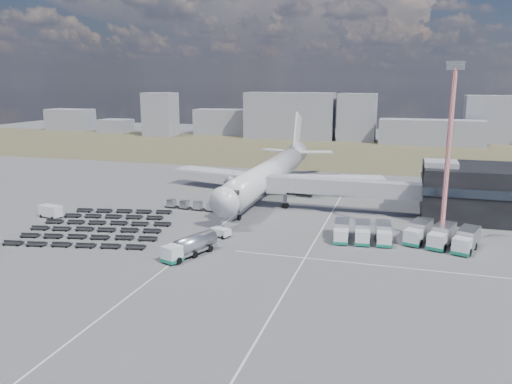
# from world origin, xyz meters

# --- Properties ---
(ground) EXTENTS (420.00, 420.00, 0.00)m
(ground) POSITION_xyz_m (0.00, 0.00, 0.00)
(ground) COLOR #565659
(ground) RESTS_ON ground
(grass_strip) EXTENTS (420.00, 90.00, 0.01)m
(grass_strip) POSITION_xyz_m (0.00, 110.00, 0.01)
(grass_strip) COLOR brown
(grass_strip) RESTS_ON ground
(lane_markings) EXTENTS (47.12, 110.00, 0.01)m
(lane_markings) POSITION_xyz_m (9.77, 3.00, 0.01)
(lane_markings) COLOR silver
(lane_markings) RESTS_ON ground
(terminal) EXTENTS (30.40, 16.40, 11.00)m
(terminal) POSITION_xyz_m (47.77, 23.96, 5.25)
(terminal) COLOR black
(terminal) RESTS_ON ground
(jet_bridge) EXTENTS (30.30, 3.80, 7.05)m
(jet_bridge) POSITION_xyz_m (15.90, 20.42, 5.05)
(jet_bridge) COLOR #939399
(jet_bridge) RESTS_ON ground
(airliner) EXTENTS (51.59, 64.53, 17.62)m
(airliner) POSITION_xyz_m (0.00, 32.38, 5.29)
(airliner) COLOR silver
(airliner) RESTS_ON ground
(skyline) EXTENTS (302.73, 27.15, 20.99)m
(skyline) POSITION_xyz_m (4.49, 151.08, 8.15)
(skyline) COLOR gray
(skyline) RESTS_ON ground
(fuel_tanker) EXTENTS (5.71, 9.99, 3.15)m
(fuel_tanker) POSITION_xyz_m (-0.70, -12.08, 1.57)
(fuel_tanker) COLOR silver
(fuel_tanker) RESTS_ON ground
(pushback_tug) EXTENTS (3.70, 2.84, 1.47)m
(pushback_tug) POSITION_xyz_m (0.32, -1.82, 0.74)
(pushback_tug) COLOR silver
(pushback_tug) RESTS_ON ground
(utility_van) EXTENTS (4.93, 3.04, 2.43)m
(utility_van) POSITION_xyz_m (-35.29, 0.22, 1.21)
(utility_van) COLOR silver
(utility_van) RESTS_ON ground
(catering_truck) EXTENTS (4.47, 6.54, 2.78)m
(catering_truck) POSITION_xyz_m (4.99, 37.02, 1.42)
(catering_truck) COLOR silver
(catering_truck) RESTS_ON ground
(service_trucks_near) EXTENTS (9.74, 7.72, 2.78)m
(service_trucks_near) POSITION_xyz_m (23.39, 2.77, 1.51)
(service_trucks_near) COLOR silver
(service_trucks_near) RESTS_ON ground
(service_trucks_far) EXTENTS (11.95, 10.43, 3.05)m
(service_trucks_far) POSITION_xyz_m (35.70, 3.79, 1.66)
(service_trucks_far) COLOR silver
(service_trucks_far) RESTS_ON ground
(uld_row) EXTENTS (14.71, 2.43, 1.61)m
(uld_row) POSITION_xyz_m (-10.42, 13.60, 0.96)
(uld_row) COLOR black
(uld_row) RESTS_ON ground
(baggage_dollies) EXTENTS (26.74, 26.83, 0.73)m
(baggage_dollies) POSITION_xyz_m (-22.24, -3.36, 0.37)
(baggage_dollies) COLOR black
(baggage_dollies) RESTS_ON ground
(floodlight_mast) EXTENTS (2.70, 2.21, 28.68)m
(floodlight_mast) POSITION_xyz_m (35.85, 6.05, 14.37)
(floodlight_mast) COLOR red
(floodlight_mast) RESTS_ON ground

